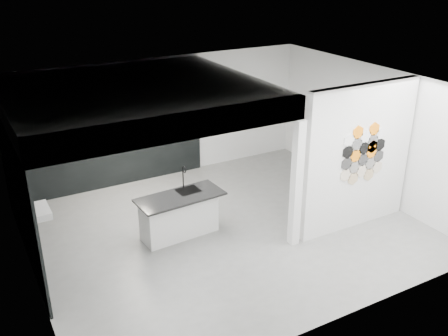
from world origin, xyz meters
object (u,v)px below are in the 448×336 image
at_px(partition_panel, 359,158).
at_px(wall_basin, 37,212).
at_px(kettle, 162,121).
at_px(bottle_dark, 91,132).
at_px(stockpot, 51,138).
at_px(kitchen_island, 179,214).
at_px(glass_vase, 171,119).
at_px(glass_bowl, 170,121).
at_px(utensil_cup, 83,134).

xyz_separation_m(partition_panel, wall_basin, (-5.46, 1.80, -0.55)).
xyz_separation_m(kettle, bottle_dark, (-1.62, 0.00, 0.01)).
height_order(stockpot, kettle, stockpot).
distance_m(stockpot, bottle_dark, 0.83).
relative_size(kitchen_island, glass_vase, 11.10).
height_order(wall_basin, stockpot, stockpot).
relative_size(kitchen_island, stockpot, 7.97).
relative_size(glass_bowl, glass_vase, 0.82).
bearing_deg(bottle_dark, glass_vase, 0.00).
distance_m(glass_bowl, bottle_dark, 1.81).
bearing_deg(utensil_cup, glass_vase, 0.00).
relative_size(stockpot, glass_vase, 1.39).
relative_size(stockpot, bottle_dark, 1.30).
bearing_deg(wall_basin, glass_bowl, 31.72).
bearing_deg(glass_bowl, stockpot, 180.00).
relative_size(glass_bowl, utensil_cup, 1.18).
height_order(stockpot, glass_bowl, stockpot).
distance_m(kettle, utensil_cup, 1.77).
bearing_deg(glass_vase, wall_basin, -148.65).
distance_m(partition_panel, wall_basin, 5.78).
relative_size(glass_vase, utensil_cup, 1.44).
height_order(wall_basin, bottle_dark, bottle_dark).
relative_size(glass_vase, bottle_dark, 0.93).
relative_size(wall_basin, kitchen_island, 0.37).
xyz_separation_m(kitchen_island, utensil_cup, (-0.99, 2.60, 0.94)).
xyz_separation_m(stockpot, kettle, (2.44, 0.00, -0.01)).
bearing_deg(stockpot, kettle, 0.00).
bearing_deg(kettle, wall_basin, -158.49).
height_order(glass_vase, bottle_dark, bottle_dark).
bearing_deg(bottle_dark, wall_basin, -126.58).
bearing_deg(glass_bowl, wall_basin, -148.28).
xyz_separation_m(glass_vase, utensil_cup, (-2.01, 0.00, -0.02)).
xyz_separation_m(glass_vase, bottle_dark, (-1.86, 0.00, 0.01)).
bearing_deg(partition_panel, kitchen_island, 157.83).
height_order(kettle, bottle_dark, bottle_dark).
distance_m(kettle, glass_bowl, 0.20).
height_order(glass_bowl, utensil_cup, utensil_cup).
bearing_deg(kitchen_island, utensil_cup, 107.25).
relative_size(wall_basin, stockpot, 2.93).
height_order(partition_panel, glass_bowl, partition_panel).
bearing_deg(bottle_dark, kettle, 0.00).
bearing_deg(kitchen_island, glass_vase, 64.94).
distance_m(kitchen_island, glass_vase, 2.96).
bearing_deg(glass_bowl, kettle, 180.00).
bearing_deg(stockpot, kitchen_island, -57.40).
xyz_separation_m(wall_basin, utensil_cup, (1.38, 2.07, 0.52)).
xyz_separation_m(kitchen_island, kettle, (0.78, 2.60, 0.96)).
height_order(kettle, glass_vase, glass_vase).
distance_m(glass_vase, utensil_cup, 2.02).
bearing_deg(glass_vase, partition_panel, -61.77).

